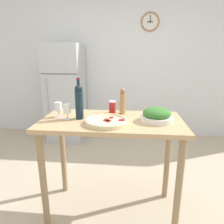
# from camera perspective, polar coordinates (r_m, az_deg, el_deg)

# --- Properties ---
(ground_plane) EXTENTS (14.00, 14.00, 0.00)m
(ground_plane) POSITION_cam_1_polar(r_m,az_deg,el_deg) (2.22, -0.08, -26.03)
(ground_plane) COLOR #BCAD93
(wall_back) EXTENTS (6.40, 0.08, 2.60)m
(wall_back) POSITION_cam_1_polar(r_m,az_deg,el_deg) (3.75, 3.08, 13.05)
(wall_back) COLOR silver
(wall_back) RESTS_ON ground_plane
(refrigerator) EXTENTS (0.60, 0.65, 1.67)m
(refrigerator) POSITION_cam_1_polar(r_m,az_deg,el_deg) (3.62, -12.97, 5.16)
(refrigerator) COLOR #B7BCC1
(refrigerator) RESTS_ON ground_plane
(prep_counter) EXTENTS (1.23, 0.62, 0.94)m
(prep_counter) POSITION_cam_1_polar(r_m,az_deg,el_deg) (1.79, -0.09, -6.85)
(prep_counter) COLOR tan
(prep_counter) RESTS_ON ground_plane
(wine_bottle) EXTENTS (0.07, 0.07, 0.36)m
(wine_bottle) POSITION_cam_1_polar(r_m,az_deg,el_deg) (1.74, -9.41, 3.13)
(wine_bottle) COLOR #142833
(wine_bottle) RESTS_ON prep_counter
(wine_glass_near) EXTENTS (0.06, 0.06, 0.14)m
(wine_glass_near) POSITION_cam_1_polar(r_m,az_deg,el_deg) (1.76, -12.73, 0.74)
(wine_glass_near) COLOR silver
(wine_glass_near) RESTS_ON prep_counter
(wine_glass_far) EXTENTS (0.06, 0.06, 0.14)m
(wine_glass_far) POSITION_cam_1_polar(r_m,az_deg,el_deg) (1.85, -15.05, 1.36)
(wine_glass_far) COLOR silver
(wine_glass_far) RESTS_ON prep_counter
(pepper_mill) EXTENTS (0.06, 0.06, 0.24)m
(pepper_mill) POSITION_cam_1_polar(r_m,az_deg,el_deg) (1.89, 3.04, 2.93)
(pepper_mill) COLOR #AD7F51
(pepper_mill) RESTS_ON prep_counter
(salad_bowl) EXTENTS (0.28, 0.28, 0.12)m
(salad_bowl) POSITION_cam_1_polar(r_m,az_deg,el_deg) (1.73, 12.65, -0.92)
(salad_bowl) COLOR white
(salad_bowl) RESTS_ON prep_counter
(homemade_pizza) EXTENTS (0.35, 0.35, 0.04)m
(homemade_pizza) POSITION_cam_1_polar(r_m,az_deg,el_deg) (1.63, -1.65, -2.64)
(homemade_pizza) COLOR beige
(homemade_pizza) RESTS_ON prep_counter
(salt_canister) EXTENTS (0.07, 0.07, 0.12)m
(salt_canister) POSITION_cam_1_polar(r_m,az_deg,el_deg) (1.93, 0.11, 1.46)
(salt_canister) COLOR #B2231E
(salt_canister) RESTS_ON prep_counter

